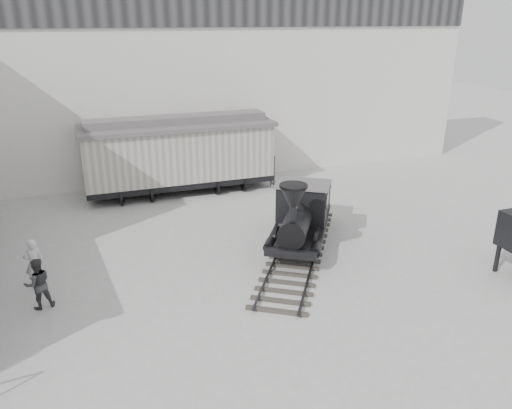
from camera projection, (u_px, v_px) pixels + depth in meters
name	position (u px, v px, depth m)	size (l,w,h in m)	color
ground	(282.00, 310.00, 15.39)	(90.00, 90.00, 0.00)	#9E9E9B
north_wall	(179.00, 76.00, 26.68)	(34.00, 2.51, 11.00)	silver
locomotive	(301.00, 219.00, 19.31)	(6.39, 8.53, 3.14)	#403A37
boxcar	(179.00, 153.00, 25.17)	(9.62, 3.05, 3.94)	black
visitor_a	(34.00, 263.00, 16.45)	(0.63, 0.41, 1.72)	silver
visitor_b	(38.00, 284.00, 15.24)	(0.81, 0.63, 1.66)	#343437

